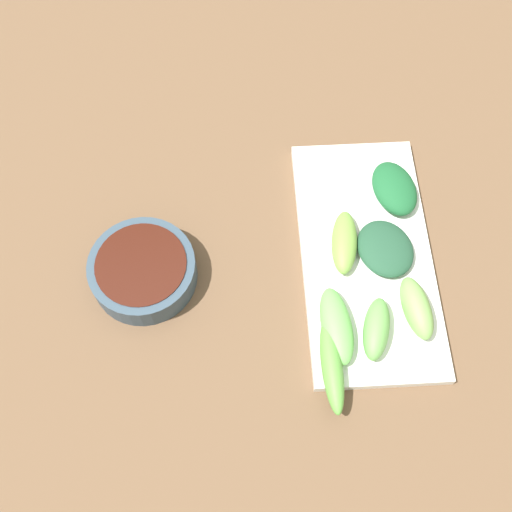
# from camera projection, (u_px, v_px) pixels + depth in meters

# --- Properties ---
(tabletop) EXTENTS (2.10, 2.10, 0.02)m
(tabletop) POSITION_uv_depth(u_px,v_px,m) (260.00, 288.00, 0.71)
(tabletop) COLOR brown
(tabletop) RESTS_ON ground
(sauce_bowl) EXTENTS (0.12, 0.12, 0.03)m
(sauce_bowl) POSITION_uv_depth(u_px,v_px,m) (143.00, 270.00, 0.68)
(sauce_bowl) COLOR #354758
(sauce_bowl) RESTS_ON tabletop
(serving_plate) EXTENTS (0.14, 0.30, 0.01)m
(serving_plate) POSITION_uv_depth(u_px,v_px,m) (366.00, 256.00, 0.71)
(serving_plate) COLOR white
(serving_plate) RESTS_ON tabletop
(broccoli_stalk_0) EXTENTS (0.04, 0.08, 0.02)m
(broccoli_stalk_0) POSITION_uv_depth(u_px,v_px,m) (344.00, 242.00, 0.69)
(broccoli_stalk_0) COLOR #77A744
(broccoli_stalk_0) RESTS_ON serving_plate
(broccoli_leafy_1) EXTENTS (0.08, 0.09, 0.02)m
(broccoli_leafy_1) POSITION_uv_depth(u_px,v_px,m) (385.00, 249.00, 0.69)
(broccoli_leafy_1) COLOR #224C34
(broccoli_leafy_1) RESTS_ON serving_plate
(broccoli_leafy_2) EXTENTS (0.06, 0.08, 0.02)m
(broccoli_leafy_2) POSITION_uv_depth(u_px,v_px,m) (394.00, 188.00, 0.72)
(broccoli_leafy_2) COLOR #1C5C30
(broccoli_leafy_2) RESTS_ON serving_plate
(broccoli_stalk_3) EXTENTS (0.02, 0.10, 0.02)m
(broccoli_stalk_3) POSITION_uv_depth(u_px,v_px,m) (332.00, 366.00, 0.63)
(broccoli_stalk_3) COLOR #5EA641
(broccoli_stalk_3) RESTS_ON serving_plate
(broccoli_stalk_4) EXTENTS (0.04, 0.07, 0.03)m
(broccoli_stalk_4) POSITION_uv_depth(u_px,v_px,m) (376.00, 329.00, 0.65)
(broccoli_stalk_4) COLOR #67A850
(broccoli_stalk_4) RESTS_ON serving_plate
(broccoli_stalk_5) EXTENTS (0.04, 0.09, 0.02)m
(broccoli_stalk_5) POSITION_uv_depth(u_px,v_px,m) (337.00, 326.00, 0.65)
(broccoli_stalk_5) COLOR #6ABB56
(broccoli_stalk_5) RESTS_ON serving_plate
(broccoli_stalk_6) EXTENTS (0.04, 0.07, 0.03)m
(broccoli_stalk_6) POSITION_uv_depth(u_px,v_px,m) (417.00, 308.00, 0.66)
(broccoli_stalk_6) COLOR #7AB056
(broccoli_stalk_6) RESTS_ON serving_plate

